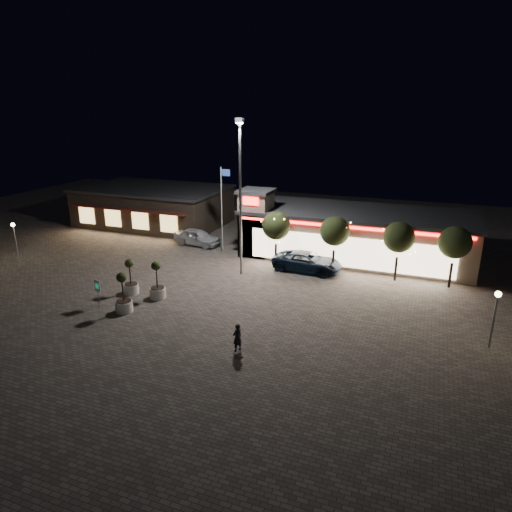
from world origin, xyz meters
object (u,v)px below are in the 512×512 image
at_px(planter_mid, 124,300).
at_px(valet_sign, 98,288).
at_px(planter_left, 131,283).
at_px(pickup_truck, 307,262).
at_px(pedestrian, 237,338).
at_px(white_sedan, 197,237).

distance_m(planter_mid, valet_sign, 2.13).
height_order(planter_left, planter_mid, planter_mid).
xyz_separation_m(planter_left, valet_sign, (-0.62, -2.83, 0.57)).
bearing_deg(pickup_truck, pedestrian, -178.36).
bearing_deg(planter_mid, pedestrian, -12.49).
distance_m(white_sedan, planter_left, 12.78).
distance_m(white_sedan, valet_sign, 15.57).
bearing_deg(pedestrian, planter_mid, -74.43).
bearing_deg(white_sedan, pedestrian, -138.38).
xyz_separation_m(pickup_truck, planter_mid, (-9.45, -12.19, 0.06)).
height_order(pedestrian, planter_mid, planter_mid).
height_order(pickup_truck, white_sedan, white_sedan).
xyz_separation_m(pedestrian, planter_left, (-10.60, 4.85, -0.01)).
distance_m(pedestrian, planter_mid, 9.38).
bearing_deg(pedestrian, planter_left, -86.51).
distance_m(white_sedan, planter_mid, 15.76).
relative_size(white_sedan, valet_sign, 2.43).
bearing_deg(white_sedan, planter_mid, -162.56).
bearing_deg(valet_sign, pickup_truck, 46.69).
height_order(planter_mid, valet_sign, planter_mid).
height_order(white_sedan, planter_mid, planter_mid).
distance_m(pickup_truck, valet_sign, 16.78).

